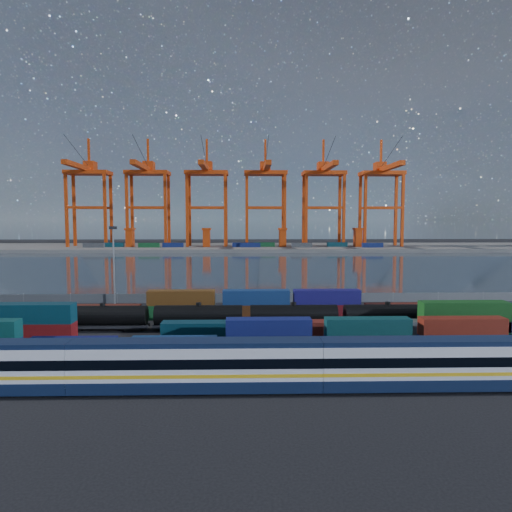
{
  "coord_description": "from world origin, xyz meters",
  "views": [
    {
      "loc": [
        -2.5,
        -69.96,
        17.98
      ],
      "look_at": [
        0.0,
        30.0,
        10.0
      ],
      "focal_mm": 32.0,
      "sensor_mm": 36.0,
      "label": 1
    }
  ],
  "objects": [
    {
      "name": "straddle_carriers",
      "position": [
        -2.5,
        200.0,
        7.82
      ],
      "size": [
        140.0,
        7.0,
        11.1
      ],
      "color": "#C43A0D",
      "rests_on": "far_quay"
    },
    {
      "name": "gantry_cranes",
      "position": [
        -7.5,
        203.25,
        40.43
      ],
      "size": [
        200.36,
        48.7,
        65.95
      ],
      "color": "#C43A0D",
      "rests_on": "ground"
    },
    {
      "name": "container_row_south",
      "position": [
        -15.61,
        -10.49,
        2.09
      ],
      "size": [
        139.83,
        2.3,
        4.9
      ],
      "color": "#44474A",
      "rests_on": "ground"
    },
    {
      "name": "container_row_north",
      "position": [
        12.15,
        11.94,
        2.06
      ],
      "size": [
        141.38,
        2.46,
        5.24
      ],
      "color": "#120F4D",
      "rests_on": "ground"
    },
    {
      "name": "passenger_train",
      "position": [
        -7.53,
        -23.44,
        2.77
      ],
      "size": [
        77.99,
        3.21,
        5.5
      ],
      "color": "silver",
      "rests_on": "ground"
    },
    {
      "name": "quay_containers",
      "position": [
        -11.0,
        195.46,
        3.3
      ],
      "size": [
        172.58,
        10.99,
        2.6
      ],
      "color": "navy",
      "rests_on": "far_quay"
    },
    {
      "name": "waterfront_fence",
      "position": [
        -0.0,
        28.0,
        1.0
      ],
      "size": [
        160.12,
        0.12,
        2.2
      ],
      "color": "#595B5E",
      "rests_on": "ground"
    },
    {
      "name": "distant_mountains",
      "position": [
        63.02,
        1600.0,
        220.29
      ],
      "size": [
        2470.0,
        1100.0,
        520.0
      ],
      "color": "#1E2630",
      "rests_on": "ground"
    },
    {
      "name": "far_quay",
      "position": [
        0.0,
        210.0,
        1.0
      ],
      "size": [
        700.0,
        70.0,
        2.0
      ],
      "primitive_type": "cube",
      "color": "#514F4C",
      "rests_on": "ground"
    },
    {
      "name": "yard_light_mast",
      "position": [
        -30.0,
        26.0,
        9.3
      ],
      "size": [
        1.6,
        0.4,
        16.6
      ],
      "color": "slate",
      "rests_on": "ground"
    },
    {
      "name": "harbor_water",
      "position": [
        0.0,
        105.0,
        0.01
      ],
      "size": [
        700.0,
        700.0,
        0.0
      ],
      "primitive_type": "plane",
      "color": "#29333C",
      "rests_on": "ground"
    },
    {
      "name": "container_row_mid",
      "position": [
        -6.64,
        -3.06,
        1.9
      ],
      "size": [
        142.86,
        2.68,
        5.7
      ],
      "color": "#464A4C",
      "rests_on": "ground"
    },
    {
      "name": "ground",
      "position": [
        0.0,
        0.0,
        0.0
      ],
      "size": [
        700.0,
        700.0,
        0.0
      ],
      "primitive_type": "plane",
      "color": "black",
      "rests_on": "ground"
    },
    {
      "name": "tanker_string",
      "position": [
        -17.76,
        3.41,
        2.27
      ],
      "size": [
        123.21,
        3.16,
        4.52
      ],
      "color": "black",
      "rests_on": "ground"
    }
  ]
}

